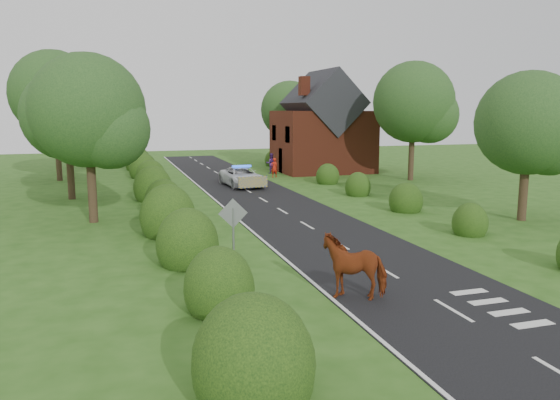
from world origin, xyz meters
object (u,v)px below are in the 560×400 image
object	(u,v)px
road_sign	(233,223)
police_van	(242,177)
pedestrian_purple	(271,163)
cow	(354,270)
pedestrian_red	(274,168)

from	to	relation	value
road_sign	police_van	world-z (taller)	road_sign
pedestrian_purple	road_sign	bearing A→B (deg)	78.93
road_sign	pedestrian_purple	xyz separation A→B (m)	(9.55, 27.79, -0.76)
cow	pedestrian_red	xyz separation A→B (m)	(6.11, 28.85, 0.01)
police_van	pedestrian_purple	xyz separation A→B (m)	(4.39, 7.31, 0.19)
cow	pedestrian_red	world-z (taller)	pedestrian_red
pedestrian_red	cow	bearing A→B (deg)	72.76
road_sign	pedestrian_red	xyz separation A→B (m)	(8.99, 24.90, -0.83)
road_sign	pedestrian_red	distance (m)	26.49
cow	police_van	distance (m)	24.54
cow	pedestrian_red	size ratio (longest dim) A/B	1.38
cow	pedestrian_red	bearing A→B (deg)	-169.47
road_sign	pedestrian_red	bearing A→B (deg)	70.15
pedestrian_red	pedestrian_purple	xyz separation A→B (m)	(0.57, 2.89, 0.07)
road_sign	pedestrian_purple	size ratio (longest dim) A/B	1.41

